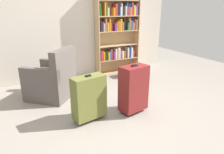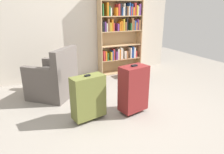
# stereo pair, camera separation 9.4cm
# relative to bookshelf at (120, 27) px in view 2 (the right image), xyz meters

# --- Properties ---
(ground_plane) EXTENTS (8.37, 8.37, 0.00)m
(ground_plane) POSITION_rel_bookshelf_xyz_m (-1.01, -2.01, -1.12)
(ground_plane) COLOR gray
(back_wall) EXTENTS (4.78, 0.10, 2.60)m
(back_wall) POSITION_rel_bookshelf_xyz_m (-1.01, 0.18, 0.18)
(back_wall) COLOR beige
(back_wall) RESTS_ON ground
(bookshelf) EXTENTS (1.08, 0.25, 2.02)m
(bookshelf) POSITION_rel_bookshelf_xyz_m (0.00, 0.00, 0.00)
(bookshelf) COLOR tan
(bookshelf) RESTS_ON ground
(armchair) EXTENTS (0.99, 0.99, 0.90)m
(armchair) POSITION_rel_bookshelf_xyz_m (-1.76, -0.80, -0.80)
(armchair) COLOR #59514C
(armchair) RESTS_ON ground
(mug) EXTENTS (0.12, 0.08, 0.10)m
(mug) POSITION_rel_bookshelf_xyz_m (-1.20, -0.93, -1.07)
(mug) COLOR red
(mug) RESTS_ON ground
(storage_box) EXTENTS (0.45, 0.26, 0.21)m
(storage_box) POSITION_rel_bookshelf_xyz_m (0.09, -0.40, -1.01)
(storage_box) COLOR black
(storage_box) RESTS_ON ground
(suitcase_olive) EXTENTS (0.50, 0.29, 0.69)m
(suitcase_olive) POSITION_rel_bookshelf_xyz_m (-1.47, -1.86, -0.76)
(suitcase_olive) COLOR brown
(suitcase_olive) RESTS_ON ground
(suitcase_dark_red) EXTENTS (0.45, 0.32, 0.76)m
(suitcase_dark_red) POSITION_rel_bookshelf_xyz_m (-0.78, -1.93, -0.72)
(suitcase_dark_red) COLOR maroon
(suitcase_dark_red) RESTS_ON ground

